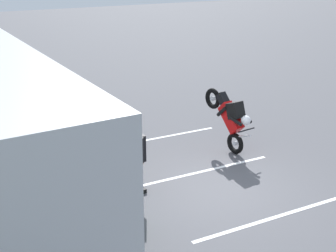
{
  "coord_description": "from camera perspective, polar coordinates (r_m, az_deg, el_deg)",
  "views": [
    {
      "loc": [
        -7.98,
        5.4,
        5.2
      ],
      "look_at": [
        1.7,
        0.36,
        1.1
      ],
      "focal_mm": 48.81,
      "sensor_mm": 36.0,
      "label": 1
    }
  ],
  "objects": [
    {
      "name": "ground_plane",
      "position": [
        10.95,
        5.87,
        -7.88
      ],
      "size": [
        80.0,
        80.0,
        0.0
      ],
      "primitive_type": "plane",
      "color": "#4C4C51"
    },
    {
      "name": "spectator_far_left",
      "position": [
        10.33,
        -3.9,
        -3.36
      ],
      "size": [
        0.57,
        0.33,
        1.71
      ],
      "color": "black",
      "rests_on": "ground_plane"
    },
    {
      "name": "spectator_left",
      "position": [
        11.35,
        -7.42,
        -0.82
      ],
      "size": [
        0.57,
        0.39,
        1.81
      ],
      "color": "#473823",
      "rests_on": "ground_plane"
    },
    {
      "name": "spectator_centre",
      "position": [
        12.64,
        -8.17,
        1.0
      ],
      "size": [
        0.58,
        0.35,
        1.7
      ],
      "color": "black",
      "rests_on": "ground_plane"
    },
    {
      "name": "parked_motorcycle_silver",
      "position": [
        9.1,
        -6.49,
        -10.77
      ],
      "size": [
        2.05,
        0.58,
        0.99
      ],
      "color": "black",
      "rests_on": "ground_plane"
    },
    {
      "name": "stunt_motorcycle",
      "position": [
        12.72,
        7.74,
        1.24
      ],
      "size": [
        1.98,
        0.65,
        1.77
      ],
      "color": "black",
      "rests_on": "ground_plane"
    },
    {
      "name": "bay_line_b",
      "position": [
        10.02,
        12.71,
        -11.21
      ],
      "size": [
        0.14,
        3.8,
        0.01
      ],
      "color": "white",
      "rests_on": "ground_plane"
    },
    {
      "name": "bay_line_c",
      "position": [
        11.82,
        4.76,
        -5.57
      ],
      "size": [
        0.14,
        3.75,
        0.01
      ],
      "color": "white",
      "rests_on": "ground_plane"
    },
    {
      "name": "bay_line_d",
      "position": [
        13.86,
        -0.87,
        -1.43
      ],
      "size": [
        0.14,
        3.62,
        0.01
      ],
      "color": "white",
      "rests_on": "ground_plane"
    }
  ]
}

